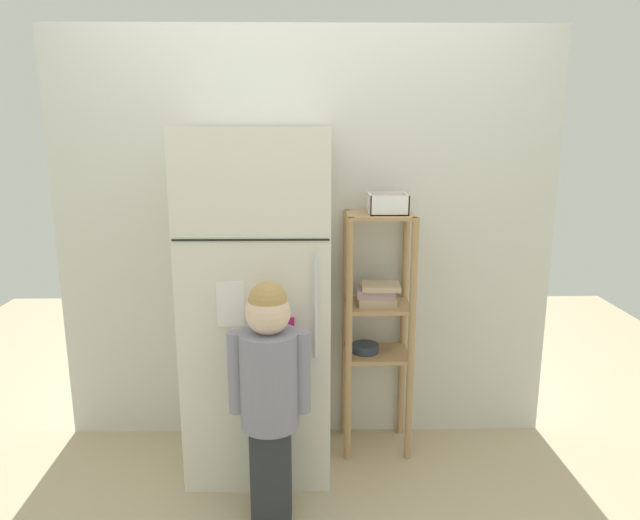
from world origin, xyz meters
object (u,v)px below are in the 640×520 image
Objects in this scene: child_standing at (269,379)px; pantry_shelf_unit at (377,313)px; fruit_bin at (386,206)px; refrigerator at (259,304)px.

pantry_shelf_unit is at bearing 48.01° from child_standing.
child_standing is 1.04m from fruit_bin.
pantry_shelf_unit is 6.72× the size of fruit_bin.
fruit_bin reaches higher than pantry_shelf_unit.
pantry_shelf_unit is at bearing 12.41° from refrigerator.
fruit_bin is (0.64, 0.13, 0.47)m from refrigerator.
pantry_shelf_unit is (0.52, 0.58, 0.10)m from child_standing.
refrigerator is 0.80m from fruit_bin.
fruit_bin is (0.04, 0.00, 0.56)m from pantry_shelf_unit.
refrigerator is 1.57× the size of child_standing.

